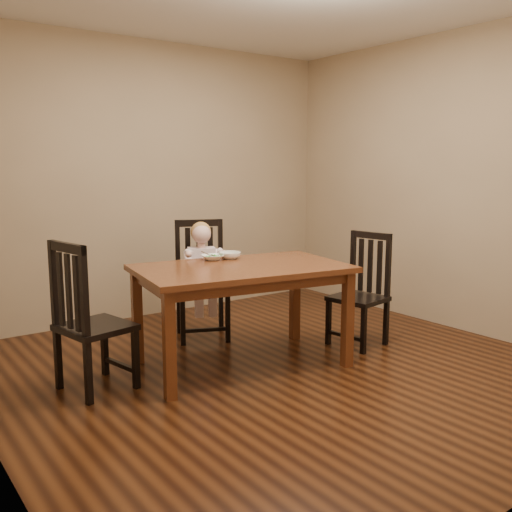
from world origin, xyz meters
TOP-DOWN VIEW (x-y plane):
  - room at (0.00, 0.00)m, footprint 4.01×4.01m
  - dining_table at (-0.17, 0.23)m, footprint 1.67×1.16m
  - chair_child at (-0.04, 1.05)m, footprint 0.58×0.57m
  - chair_left at (-1.29, 0.41)m, footprint 0.50×0.52m
  - chair_right at (0.95, 0.07)m, footprint 0.45×0.47m
  - toddler at (-0.06, 1.00)m, footprint 0.44×0.48m
  - bowl_peas at (-0.21, 0.57)m, footprint 0.21×0.21m
  - bowl_veg at (-0.07, 0.54)m, footprint 0.22×0.22m
  - fork at (-0.26, 0.56)m, footprint 0.07×0.10m

SIDE VIEW (x-z plane):
  - chair_right at x=0.95m, z-range -0.02..0.93m
  - chair_left at x=-1.29m, z-range -0.02..1.00m
  - chair_child at x=-0.04m, z-range -0.02..1.01m
  - toddler at x=-0.06m, z-range 0.36..0.89m
  - dining_table at x=-0.17m, z-range 0.29..1.06m
  - bowl_peas at x=-0.21m, z-range 0.77..0.81m
  - bowl_veg at x=-0.07m, z-range 0.77..0.82m
  - fork at x=-0.26m, z-range 0.79..0.83m
  - room at x=0.00m, z-range 0.00..2.71m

